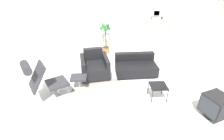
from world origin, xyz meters
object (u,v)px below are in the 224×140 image
lounge_chair (42,77)px  potted_plant (106,38)px  ottoman (79,80)px  shelf_unit (159,16)px  crt_television (216,106)px  armchair_red (95,67)px  couch_low (135,67)px  side_table (158,87)px

lounge_chair → potted_plant: 3.42m
ottoman → shelf_unit: bearing=41.6°
crt_television → shelf_unit: shelf_unit is taller
armchair_red → ottoman: bearing=50.2°
ottoman → shelf_unit: (2.99, 2.66, 1.15)m
ottoman → shelf_unit: size_ratio=0.25×
couch_low → potted_plant: size_ratio=0.97×
side_table → shelf_unit: size_ratio=0.24×
armchair_red → shelf_unit: bearing=-150.8°
lounge_chair → armchair_red: size_ratio=1.09×
lounge_chair → couch_low: 2.88m
lounge_chair → side_table: bearing=57.2°
ottoman → potted_plant: 2.69m
lounge_chair → armchair_red: bearing=103.4°
ottoman → potted_plant: (0.85, 2.52, 0.38)m
ottoman → side_table: 2.18m
couch_low → armchair_red: bearing=0.8°
crt_television → potted_plant: 4.55m
couch_low → ottoman: bearing=21.9°
lounge_chair → ottoman: size_ratio=2.50×
ottoman → side_table: side_table is taller
ottoman → couch_low: bearing=22.9°
armchair_red → couch_low: bearing=173.7°
lounge_chair → shelf_unit: (3.81, 3.12, 0.76)m
side_table → couch_low: bearing=103.4°
ottoman → crt_television: (3.18, -1.38, 0.04)m
armchair_red → potted_plant: bearing=-111.0°
crt_television → ottoman: bearing=47.8°
armchair_red → side_table: size_ratio=2.39×
side_table → shelf_unit: bearing=74.6°
lounge_chair → armchair_red: (1.25, 1.17, -0.37)m
crt_television → shelf_unit: size_ratio=0.36×
lounge_chair → armchair_red: lounge_chair is taller
lounge_chair → shelf_unit: 4.99m
lounge_chair → ottoman: 1.02m
lounge_chair → couch_low: size_ratio=0.85×
ottoman → side_table: bearing=-16.8°
crt_television → potted_plant: (-2.33, 3.90, 0.34)m
armchair_red → crt_television: (2.74, -2.08, 0.01)m
crt_television → couch_low: bearing=14.9°
shelf_unit → side_table: bearing=-105.4°
lounge_chair → side_table: lounge_chair is taller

